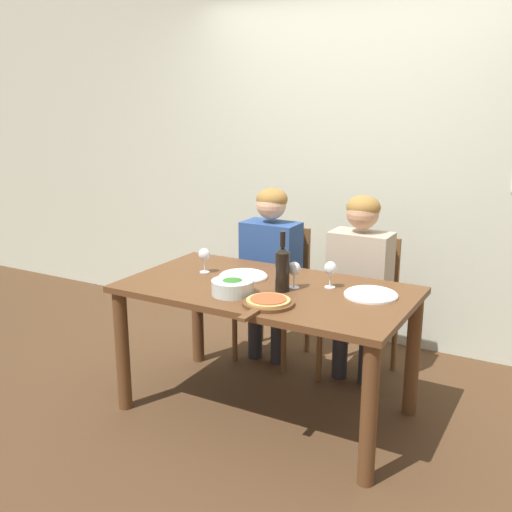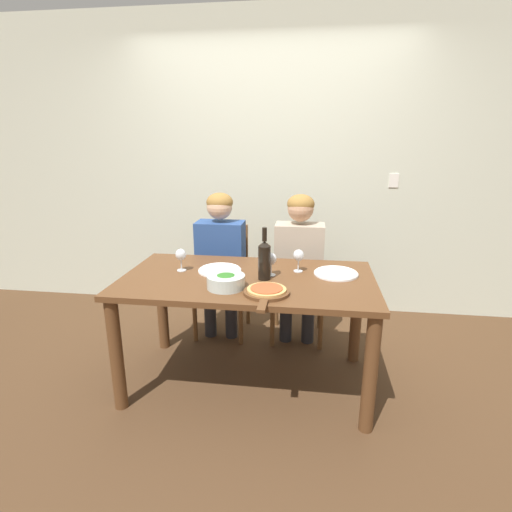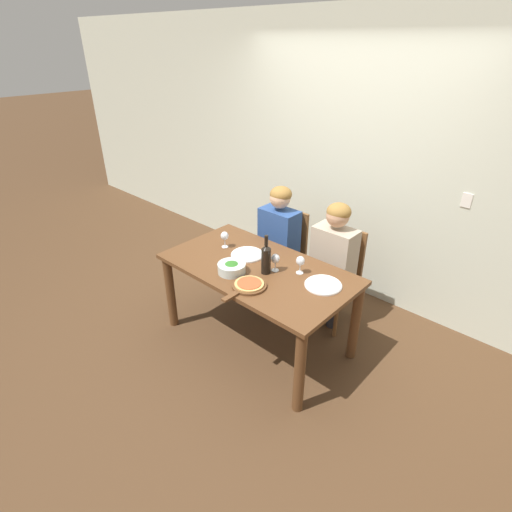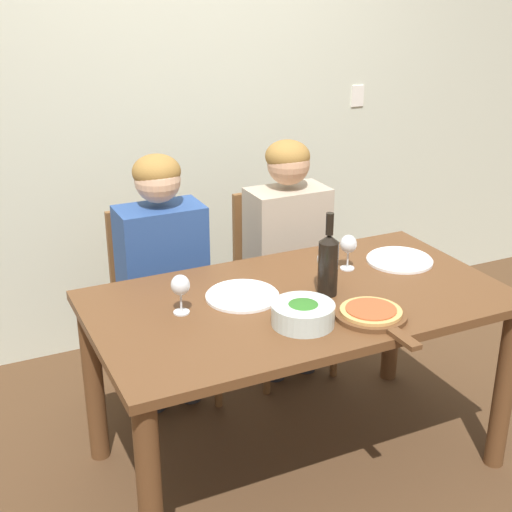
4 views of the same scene
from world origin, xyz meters
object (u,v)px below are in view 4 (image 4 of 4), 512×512
Objects in this scene: dinner_plate_right at (400,260)px; wine_glass_centre at (326,261)px; chair_left at (158,300)px; dinner_plate_left at (242,295)px; wine_glass_left at (180,287)px; broccoli_bowl at (303,314)px; wine_glass_right at (348,246)px; pizza_on_board at (372,314)px; person_woman at (163,261)px; wine_bottle at (328,263)px; chair_right at (278,277)px; person_man at (289,240)px.

wine_glass_centre reaches higher than dinner_plate_right.
chair_left reaches higher than dinner_plate_left.
wine_glass_left is at bearing -174.93° from dinner_plate_left.
broccoli_bowl is at bearing -133.40° from wine_glass_centre.
broccoli_bowl is 0.36m from wine_glass_centre.
pizza_on_board is at bearing -110.89° from wine_glass_right.
chair_left is 1.19m from pizza_on_board.
dinner_plate_right is at bearing -6.84° from wine_glass_right.
wine_bottle is (0.44, -0.69, 0.17)m from person_woman.
chair_left is 0.76m from dinner_plate_left.
pizza_on_board is at bearing -98.34° from chair_right.
wine_glass_centre is (0.60, -0.01, 0.00)m from wine_glass_left.
person_man is at bearing 0.00° from person_woman.
broccoli_bowl reaches higher than dinner_plate_left.
broccoli_bowl is at bearing -74.92° from person_woman.
chair_left is at bearing 114.71° from pizza_on_board.
dinner_plate_right is at bearing -31.04° from person_woman.
broccoli_bowl is at bearing -153.39° from dinner_plate_right.
wine_bottle is (0.44, -0.80, 0.41)m from chair_left.
wine_glass_centre is at bearing -148.67° from wine_glass_right.
wine_glass_centre is at bearing -102.52° from chair_right.
pizza_on_board is (0.35, -0.36, 0.01)m from dinner_plate_left.
person_woman is 1.05m from pizza_on_board.
person_man is 7.96× the size of wine_glass_right.
dinner_plate_right is 1.88× the size of wine_glass_left.
person_woman is 0.79m from wine_glass_centre.
chair_left is 0.95m from wine_glass_centre.
person_man is 4.23× the size of dinner_plate_left.
person_man is 7.96× the size of wine_glass_centre.
wine_glass_left is at bearing 143.34° from broccoli_bowl.
dinner_plate_left is at bearing -77.33° from person_woman.
wine_glass_left is 1.00× the size of wine_glass_centre.
chair_left is at bearing 123.29° from wine_glass_centre.
wine_glass_centre is (0.47, -0.61, 0.15)m from person_woman.
broccoli_bowl is (0.23, -0.87, 0.08)m from person_woman.
wine_glass_right reaches higher than chair_right.
person_man is at bearing 38.12° from wine_glass_left.
wine_bottle is 0.49m from dinner_plate_right.
person_woman is 5.31× the size of broccoli_bowl.
person_woman reaches higher than pizza_on_board.
chair_left is 6.01× the size of wine_glass_centre.
person_woman and person_man have the same top height.
wine_glass_centre is (-0.16, -0.61, 0.15)m from person_man.
pizza_on_board is at bearing -45.55° from dinner_plate_left.
chair_right is 2.24× the size of pizza_on_board.
wine_glass_centre is at bearing -5.83° from dinner_plate_left.
pizza_on_board reaches higher than dinner_plate_left.
person_man is 0.98m from wine_glass_left.
dinner_plate_right is at bearing -36.07° from chair_left.
chair_right is 0.83m from wine_glass_centre.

